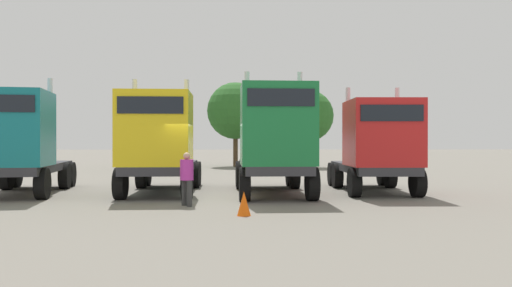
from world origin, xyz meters
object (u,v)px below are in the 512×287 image
at_px(semi_truck_red, 378,145).
at_px(traffic_cone_near, 244,204).
at_px(semi_truck_green, 275,141).
at_px(semi_truck_yellow, 159,143).
at_px(visitor_with_camera, 187,175).
at_px(semi_truck_teal, 17,142).

xyz_separation_m(semi_truck_red, traffic_cone_near, (-4.98, -5.15, -1.48)).
distance_m(semi_truck_green, traffic_cone_near, 4.69).
bearing_deg(semi_truck_yellow, visitor_with_camera, 23.03).
relative_size(semi_truck_teal, semi_truck_yellow, 0.99).
bearing_deg(traffic_cone_near, semi_truck_yellow, 121.82).
relative_size(semi_truck_red, traffic_cone_near, 9.08).
bearing_deg(semi_truck_green, semi_truck_yellow, -100.21).
relative_size(semi_truck_yellow, semi_truck_red, 1.10).
relative_size(semi_truck_yellow, semi_truck_green, 0.97).
distance_m(semi_truck_teal, traffic_cone_near, 9.38).
relative_size(semi_truck_yellow, traffic_cone_near, 10.01).
distance_m(semi_truck_teal, visitor_with_camera, 6.90).
bearing_deg(semi_truck_yellow, semi_truck_green, 80.20).
relative_size(semi_truck_teal, semi_truck_red, 1.09).
relative_size(semi_truck_teal, semi_truck_green, 0.97).
bearing_deg(semi_truck_teal, semi_truck_red, 83.39).
distance_m(semi_truck_red, traffic_cone_near, 7.31).
height_order(semi_truck_yellow, traffic_cone_near, semi_truck_yellow).
bearing_deg(semi_truck_green, traffic_cone_near, -16.41).
bearing_deg(traffic_cone_near, semi_truck_red, 45.98).
bearing_deg(semi_truck_green, semi_truck_red, 101.15).
height_order(semi_truck_teal, traffic_cone_near, semi_truck_teal).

